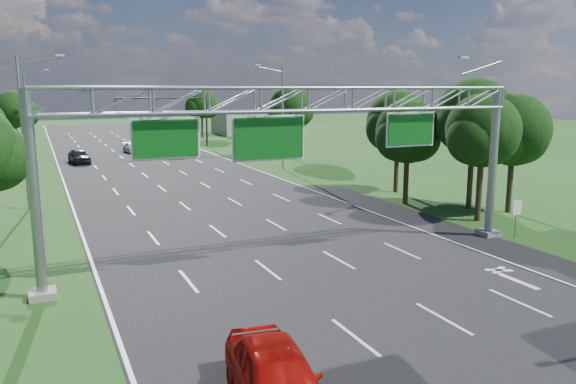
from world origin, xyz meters
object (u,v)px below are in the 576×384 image
regulatory_sign (517,211)px  sign_gantry (307,113)px  red_coupe (277,378)px  traffic_signal (181,109)px  box_truck (169,132)px

regulatory_sign → sign_gantry: bearing=175.2°
regulatory_sign → red_coupe: (-18.14, -9.73, -0.66)m
traffic_signal → red_coupe: (-13.22, -63.75, -4.32)m
sign_gantry → traffic_signal: size_ratio=1.92×
box_truck → sign_gantry: bearing=-89.2°
red_coupe → regulatory_sign: bearing=35.2°
traffic_signal → regulatory_sign: bearing=-84.8°
traffic_signal → red_coupe: 65.25m
regulatory_sign → box_truck: 59.97m
red_coupe → box_truck: size_ratio=0.56×
sign_gantry → box_truck: (6.69, 58.71, -5.32)m
sign_gantry → regulatory_sign: size_ratio=11.19×
sign_gantry → box_truck: size_ratio=2.63×
sign_gantry → regulatory_sign: sign_gantry is taller
regulatory_sign → red_coupe: 20.59m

